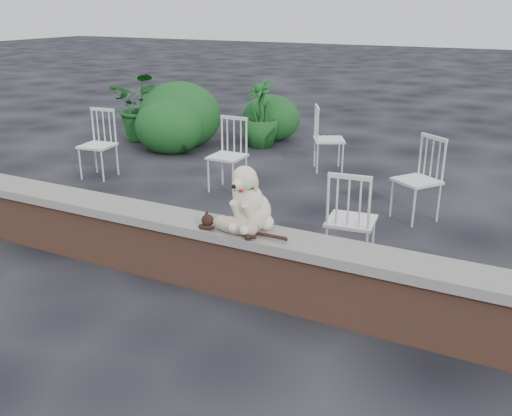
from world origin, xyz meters
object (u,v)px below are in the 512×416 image
at_px(chair_b, 227,155).
at_px(chair_c, 351,219).
at_px(cat, 235,224).
at_px(chair_a, 97,144).
at_px(chair_e, 329,139).
at_px(chair_d, 417,179).
at_px(dog, 252,196).
at_px(potted_plant_b, 261,113).
at_px(potted_plant_a, 143,105).

relative_size(chair_b, chair_c, 1.00).
height_order(cat, chair_a, chair_a).
height_order(chair_b, chair_e, same).
distance_m(chair_a, chair_d, 4.30).
relative_size(dog, chair_a, 0.60).
bearing_deg(dog, chair_c, 60.40).
height_order(cat, potted_plant_b, potted_plant_b).
bearing_deg(chair_a, potted_plant_b, 58.68).
xyz_separation_m(chair_d, potted_plant_a, (-5.15, 1.78, 0.15)).
distance_m(chair_d, potted_plant_a, 5.45).
distance_m(cat, chair_b, 2.88).
distance_m(chair_d, chair_c, 1.53).
height_order(chair_d, chair_c, same).
relative_size(dog, cat, 0.63).
relative_size(chair_e, potted_plant_a, 0.76).
bearing_deg(chair_c, chair_e, -72.90).
distance_m(potted_plant_a, potted_plant_b, 2.11).
distance_m(chair_c, chair_e, 3.22).
bearing_deg(dog, potted_plant_a, 139.75).
bearing_deg(chair_e, cat, 162.00).
relative_size(dog, potted_plant_a, 0.46).
distance_m(chair_d, chair_e, 2.13).
bearing_deg(cat, potted_plant_a, 138.19).
relative_size(dog, chair_e, 0.60).
height_order(dog, chair_a, dog).
bearing_deg(dog, cat, -114.61).
bearing_deg(chair_c, chair_a, -22.53).
bearing_deg(chair_c, chair_b, -40.92).
bearing_deg(chair_b, chair_c, -34.95).
bearing_deg(chair_c, potted_plant_b, -59.92).
relative_size(cat, chair_e, 0.95).
relative_size(chair_b, chair_e, 1.00).
distance_m(chair_b, chair_e, 1.71).
height_order(chair_d, chair_e, same).
height_order(chair_c, potted_plant_a, potted_plant_a).
height_order(chair_b, potted_plant_a, potted_plant_a).
height_order(potted_plant_a, potted_plant_b, potted_plant_a).
distance_m(dog, potted_plant_a, 6.00).
relative_size(chair_a, potted_plant_b, 0.81).
bearing_deg(potted_plant_b, chair_d, -36.49).
bearing_deg(chair_e, chair_c, 176.31).
relative_size(chair_d, potted_plant_b, 0.81).
distance_m(chair_d, potted_plant_b, 3.86).
xyz_separation_m(dog, chair_a, (-3.47, 2.00, -0.39)).
height_order(chair_d, potted_plant_a, potted_plant_a).
relative_size(chair_d, potted_plant_a, 0.76).
bearing_deg(potted_plant_b, chair_e, -28.94).
bearing_deg(chair_e, potted_plant_a, 57.17).
bearing_deg(chair_e, chair_a, 96.07).
bearing_deg(chair_b, chair_e, 60.30).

